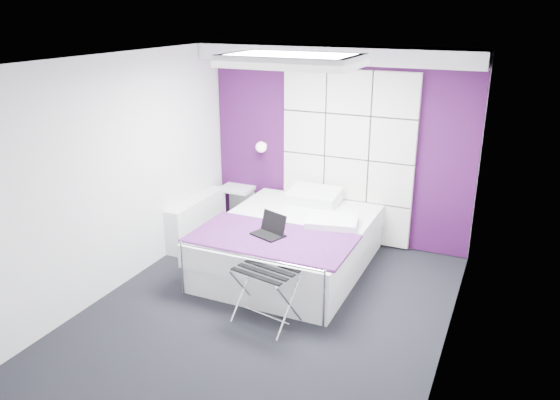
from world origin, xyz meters
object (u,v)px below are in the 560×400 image
object	(u,v)px
radiator	(197,219)
bed	(291,243)
laptop	(270,229)
luggage_rack	(266,296)
wall_lamp	(262,146)
nightstand	(237,189)

from	to	relation	value
radiator	bed	xyz separation A→B (m)	(1.51, -0.26, 0.03)
bed	laptop	bearing A→B (deg)	-96.74
radiator	luggage_rack	xyz separation A→B (m)	(1.77, -1.49, -0.01)
laptop	luggage_rack	bearing A→B (deg)	-46.83
wall_lamp	nightstand	bearing A→B (deg)	-174.29
bed	nightstand	bearing A→B (deg)	142.48
bed	laptop	distance (m)	0.60
wall_lamp	luggage_rack	xyz separation A→B (m)	(1.13, -2.25, -0.93)
radiator	laptop	size ratio (longest dim) A/B	3.42
wall_lamp	luggage_rack	world-z (taller)	wall_lamp
bed	nightstand	distance (m)	1.62
luggage_rack	laptop	xyz separation A→B (m)	(-0.31, 0.75, 0.39)
radiator	nightstand	distance (m)	0.80
radiator	laptop	world-z (taller)	laptop
wall_lamp	nightstand	xyz separation A→B (m)	(-0.40, -0.04, -0.66)
bed	luggage_rack	xyz separation A→B (m)	(0.26, -1.24, -0.03)
wall_lamp	radiator	world-z (taller)	wall_lamp
luggage_rack	radiator	bearing A→B (deg)	151.22
luggage_rack	laptop	bearing A→B (deg)	124.02
laptop	nightstand	bearing A→B (deg)	150.27
wall_lamp	bed	distance (m)	1.61
radiator	bed	world-z (taller)	bed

